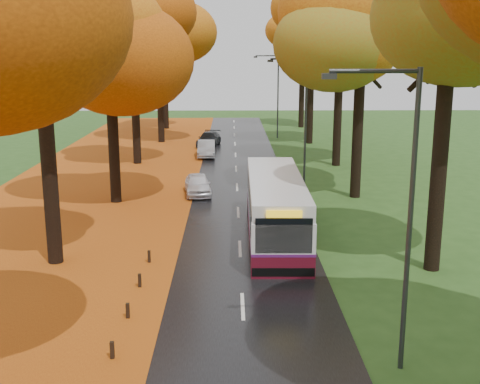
{
  "coord_description": "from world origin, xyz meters",
  "views": [
    {
      "loc": [
        -0.38,
        -6.7,
        8.38
      ],
      "look_at": [
        0.0,
        17.82,
        2.6
      ],
      "focal_mm": 45.0,
      "sensor_mm": 36.0,
      "label": 1
    }
  ],
  "objects_px": {
    "streetlamp_mid": "(302,112)",
    "car_white": "(198,184)",
    "car_dark": "(209,139)",
    "streetlamp_near": "(402,199)",
    "car_silver": "(206,149)",
    "streetlamp_far": "(275,90)",
    "bus": "(275,206)"
  },
  "relations": [
    {
      "from": "streetlamp_near",
      "to": "bus",
      "type": "distance_m",
      "value": 12.35
    },
    {
      "from": "streetlamp_far",
      "to": "car_dark",
      "type": "height_order",
      "value": "streetlamp_far"
    },
    {
      "from": "car_white",
      "to": "car_dark",
      "type": "bearing_deg",
      "value": 83.49
    },
    {
      "from": "car_silver",
      "to": "car_white",
      "type": "bearing_deg",
      "value": -91.39
    },
    {
      "from": "streetlamp_near",
      "to": "streetlamp_far",
      "type": "relative_size",
      "value": 1.0
    },
    {
      "from": "streetlamp_near",
      "to": "car_white",
      "type": "distance_m",
      "value": 21.44
    },
    {
      "from": "streetlamp_mid",
      "to": "car_silver",
      "type": "height_order",
      "value": "streetlamp_mid"
    },
    {
      "from": "car_white",
      "to": "streetlamp_mid",
      "type": "bearing_deg",
      "value": 10.36
    },
    {
      "from": "car_white",
      "to": "bus",
      "type": "bearing_deg",
      "value": -71.09
    },
    {
      "from": "streetlamp_near",
      "to": "car_silver",
      "type": "xyz_separation_m",
      "value": [
        -6.3,
        33.19,
        -4.03
      ]
    },
    {
      "from": "streetlamp_far",
      "to": "car_silver",
      "type": "distance_m",
      "value": 13.14
    },
    {
      "from": "streetlamp_near",
      "to": "bus",
      "type": "height_order",
      "value": "streetlamp_near"
    },
    {
      "from": "car_silver",
      "to": "streetlamp_mid",
      "type": "bearing_deg",
      "value": -62.02
    },
    {
      "from": "streetlamp_far",
      "to": "car_white",
      "type": "xyz_separation_m",
      "value": [
        -6.3,
        -23.91,
        -4.06
      ]
    },
    {
      "from": "streetlamp_far",
      "to": "bus",
      "type": "xyz_separation_m",
      "value": [
        -2.31,
        -32.3,
        -3.21
      ]
    },
    {
      "from": "car_silver",
      "to": "car_dark",
      "type": "distance_m",
      "value": 5.61
    },
    {
      "from": "car_white",
      "to": "car_dark",
      "type": "distance_m",
      "value": 18.71
    },
    {
      "from": "car_dark",
      "to": "car_silver",
      "type": "bearing_deg",
      "value": -81.39
    },
    {
      "from": "bus",
      "to": "car_white",
      "type": "height_order",
      "value": "bus"
    },
    {
      "from": "car_white",
      "to": "car_silver",
      "type": "relative_size",
      "value": 0.93
    },
    {
      "from": "streetlamp_mid",
      "to": "streetlamp_far",
      "type": "distance_m",
      "value": 22.0
    },
    {
      "from": "streetlamp_mid",
      "to": "car_white",
      "type": "bearing_deg",
      "value": -163.13
    },
    {
      "from": "streetlamp_mid",
      "to": "streetlamp_far",
      "type": "relative_size",
      "value": 1.0
    },
    {
      "from": "bus",
      "to": "car_silver",
      "type": "bearing_deg",
      "value": 101.31
    },
    {
      "from": "streetlamp_mid",
      "to": "streetlamp_far",
      "type": "xyz_separation_m",
      "value": [
        0.0,
        22.0,
        0.0
      ]
    },
    {
      "from": "streetlamp_near",
      "to": "car_silver",
      "type": "relative_size",
      "value": 2.04
    },
    {
      "from": "streetlamp_near",
      "to": "streetlamp_far",
      "type": "bearing_deg",
      "value": 90.0
    },
    {
      "from": "streetlamp_mid",
      "to": "car_white",
      "type": "relative_size",
      "value": 2.21
    },
    {
      "from": "car_dark",
      "to": "streetlamp_near",
      "type": "bearing_deg",
      "value": -72.17
    },
    {
      "from": "streetlamp_near",
      "to": "streetlamp_mid",
      "type": "relative_size",
      "value": 1.0
    },
    {
      "from": "streetlamp_near",
      "to": "car_silver",
      "type": "height_order",
      "value": "streetlamp_near"
    },
    {
      "from": "bus",
      "to": "car_dark",
      "type": "bearing_deg",
      "value": 99.17
    }
  ]
}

